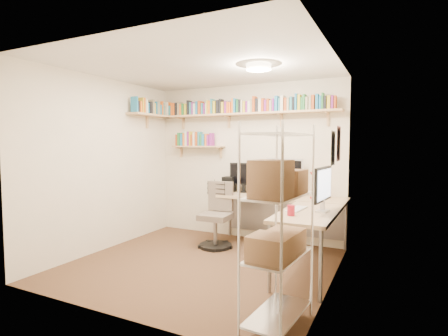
% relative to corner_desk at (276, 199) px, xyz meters
% --- Properties ---
extents(ground, '(3.20, 3.20, 0.00)m').
position_rel_corner_desk_xyz_m(ground, '(-0.70, -0.96, -0.76)').
color(ground, '#46281E').
rests_on(ground, ground).
extents(room_shell, '(3.24, 3.04, 2.52)m').
position_rel_corner_desk_xyz_m(room_shell, '(-0.69, -0.96, 0.79)').
color(room_shell, beige).
rests_on(room_shell, ground).
extents(wall_shelves, '(3.12, 1.09, 0.80)m').
position_rel_corner_desk_xyz_m(wall_shelves, '(-1.14, 0.34, 1.27)').
color(wall_shelves, tan).
rests_on(wall_shelves, ground).
extents(corner_desk, '(2.04, 1.99, 1.33)m').
position_rel_corner_desk_xyz_m(corner_desk, '(0.00, 0.00, 0.00)').
color(corner_desk, tan).
rests_on(corner_desk, ground).
extents(office_chair, '(0.51, 0.52, 0.97)m').
position_rel_corner_desk_xyz_m(office_chair, '(-0.88, -0.15, -0.35)').
color(office_chair, black).
rests_on(office_chair, ground).
extents(wire_rack, '(0.43, 0.77, 1.71)m').
position_rel_corner_desk_xyz_m(wire_rack, '(0.66, -2.04, 0.23)').
color(wire_rack, silver).
rests_on(wire_rack, ground).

